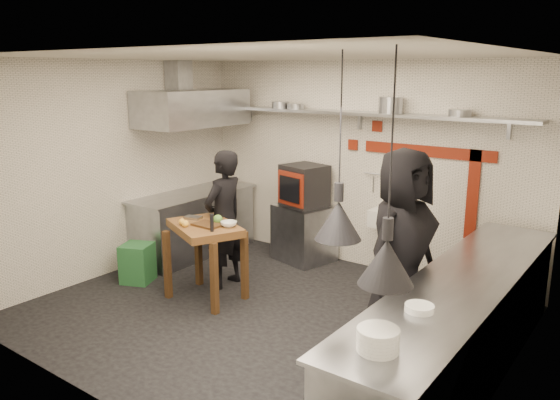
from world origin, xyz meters
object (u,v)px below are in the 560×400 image
Objects in this scene: oven_stand at (304,233)px; chef_right at (402,248)px; chef_left at (224,219)px; prep_table at (206,262)px; combi_oven at (304,185)px; green_bin at (138,263)px.

chef_right reaches higher than oven_stand.
chef_left is at bearing 96.18° from chef_right.
oven_stand is at bearing 109.60° from prep_table.
chef_left is (-0.26, -1.40, -0.23)m from combi_oven.
oven_stand is at bearing 168.17° from chef_left.
oven_stand is 1.60× the size of green_bin.
chef_right reaches higher than prep_table.
combi_oven is at bearing 58.14° from green_bin.
oven_stand is 0.41× the size of chef_right.
prep_table is 0.53× the size of chef_left.
chef_left is (0.98, 0.59, 0.61)m from green_bin.
combi_oven is 1.96m from prep_table.
oven_stand is 0.69m from combi_oven.
chef_left is (-0.10, 0.45, 0.40)m from prep_table.
combi_oven is 0.63× the size of prep_table.
chef_left is at bearing 127.74° from prep_table.
combi_oven is at bearing 63.48° from chef_right.
green_bin is 1.30m from chef_left.
chef_left is at bearing 30.91° from green_bin.
prep_table is at bearing -80.69° from combi_oven.
oven_stand is at bearing -25.90° from combi_oven.
green_bin is (-1.25, -1.98, -0.15)m from oven_stand.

